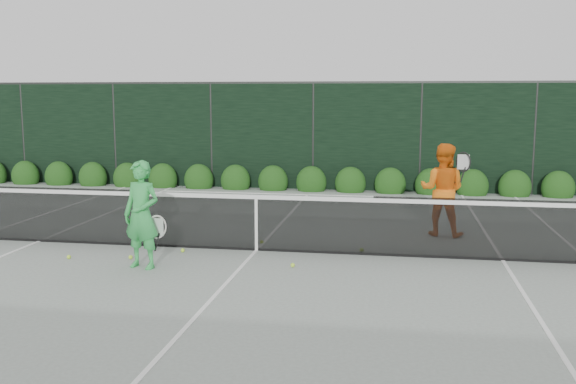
# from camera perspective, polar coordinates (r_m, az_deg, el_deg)

# --- Properties ---
(ground) EXTENTS (80.00, 80.00, 0.00)m
(ground) POSITION_cam_1_polar(r_m,az_deg,el_deg) (11.20, -2.81, -5.22)
(ground) COLOR gray
(ground) RESTS_ON ground
(tennis_net) EXTENTS (12.90, 0.10, 1.07)m
(tennis_net) POSITION_cam_1_polar(r_m,az_deg,el_deg) (11.10, -2.96, -2.55)
(tennis_net) COLOR black
(tennis_net) RESTS_ON ground
(player_woman) EXTENTS (0.69, 0.54, 1.68)m
(player_woman) POSITION_cam_1_polar(r_m,az_deg,el_deg) (10.19, -12.87, -1.99)
(player_woman) COLOR green
(player_woman) RESTS_ON ground
(player_man) EXTENTS (1.00, 0.87, 1.77)m
(player_man) POSITION_cam_1_polar(r_m,az_deg,el_deg) (12.60, 13.56, 0.20)
(player_man) COLOR orange
(player_man) RESTS_ON ground
(court_lines) EXTENTS (11.03, 23.83, 0.01)m
(court_lines) POSITION_cam_1_polar(r_m,az_deg,el_deg) (11.20, -2.81, -5.19)
(court_lines) COLOR white
(court_lines) RESTS_ON ground
(windscreen_fence) EXTENTS (32.00, 21.07, 3.06)m
(windscreen_fence) POSITION_cam_1_polar(r_m,az_deg,el_deg) (8.34, -6.92, 0.53)
(windscreen_fence) COLOR black
(windscreen_fence) RESTS_ON ground
(hedge_row) EXTENTS (31.66, 0.65, 0.94)m
(hedge_row) POSITION_cam_1_polar(r_m,az_deg,el_deg) (18.09, 2.08, 0.85)
(hedge_row) COLOR #14380F
(hedge_row) RESTS_ON ground
(tennis_balls) EXTENTS (4.81, 2.28, 0.07)m
(tennis_balls) POSITION_cam_1_polar(r_m,az_deg,el_deg) (11.23, -7.49, -5.08)
(tennis_balls) COLOR #C2F636
(tennis_balls) RESTS_ON ground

